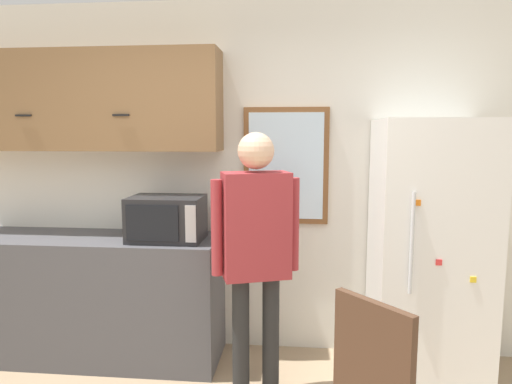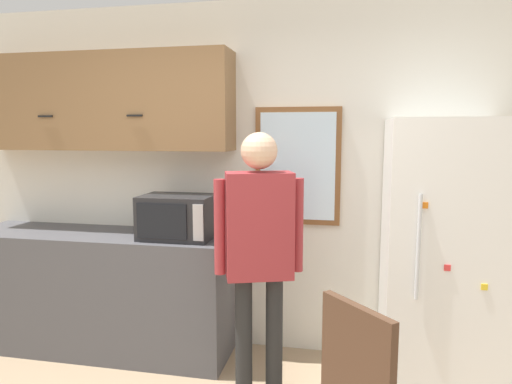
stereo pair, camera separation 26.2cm
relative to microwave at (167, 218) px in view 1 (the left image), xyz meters
name	(u,v)px [view 1 (the left image)]	position (x,y,z in m)	size (l,w,h in m)	color
back_wall	(238,179)	(0.47, 0.37, 0.25)	(6.00, 0.06, 2.70)	silver
counter	(83,297)	(-0.68, 0.04, -0.63)	(2.10, 0.59, 0.94)	#4C4C51
upper_cabinets	(82,101)	(-0.68, 0.18, 0.85)	(2.10, 0.34, 0.74)	olive
microwave	(167,218)	(0.00, 0.00, 0.00)	(0.52, 0.38, 0.32)	#232326
person	(256,239)	(0.68, -0.37, -0.05)	(0.54, 0.34, 1.72)	black
refrigerator	(428,252)	(1.84, -0.01, -0.20)	(0.73, 0.71, 1.80)	white
window	(286,166)	(0.84, 0.33, 0.36)	(0.65, 0.05, 0.89)	brown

